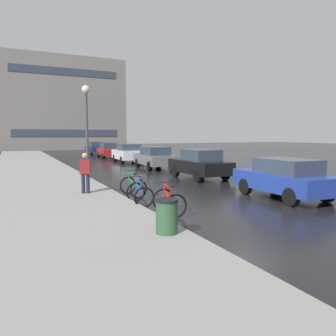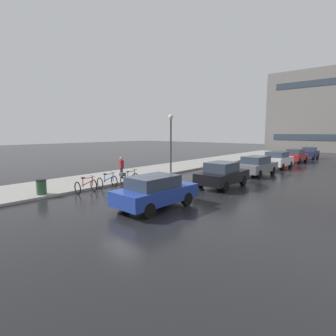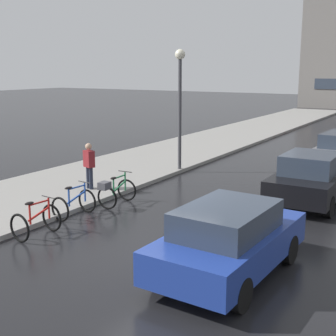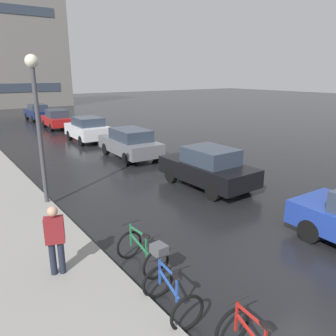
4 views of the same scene
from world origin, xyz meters
The scene contains 10 objects.
ground_plane centered at (0.00, 0.00, 0.00)m, with size 140.00×140.00×0.00m, color black.
bicycle_second centered at (-3.40, 1.12, 0.39)m, with size 0.79×1.16×0.95m.
bicycle_third centered at (-3.06, 2.57, 0.48)m, with size 0.77×1.43×1.00m.
car_black centered at (2.04, 6.07, 0.80)m, with size 1.92×4.06×1.61m.
car_grey centered at (1.89, 12.03, 0.80)m, with size 2.08×4.36×1.57m.
car_white centered at (1.78, 17.50, 0.83)m, with size 2.05×3.82×1.62m.
car_red centered at (1.80, 23.93, 0.80)m, with size 1.89×3.80×1.56m.
car_navy centered at (1.92, 30.09, 0.77)m, with size 1.74×3.90×1.52m.
pedestrian centered at (-4.78, 3.43, 0.97)m, with size 0.46×0.36×1.72m.
streetlamp centered at (-3.75, 7.85, 3.33)m, with size 0.41×0.41×4.94m.
Camera 4 is at (-6.51, -3.07, 4.37)m, focal length 35.00 mm.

